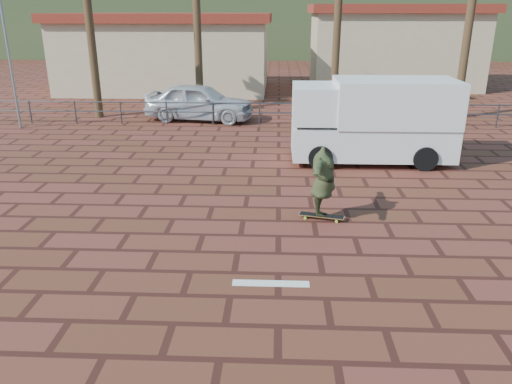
% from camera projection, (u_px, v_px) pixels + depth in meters
% --- Properties ---
extents(ground, '(120.00, 120.00, 0.00)m').
position_uv_depth(ground, '(238.00, 253.00, 10.21)').
color(ground, maroon).
rests_on(ground, ground).
extents(paint_stripe, '(1.40, 0.22, 0.01)m').
position_uv_depth(paint_stripe, '(271.00, 283.00, 9.06)').
color(paint_stripe, white).
rests_on(paint_stripe, ground).
extents(guardrail, '(24.06, 0.06, 1.00)m').
position_uv_depth(guardrail, '(259.00, 110.00, 21.24)').
color(guardrail, '#47494F').
rests_on(guardrail, ground).
extents(flagpole, '(1.30, 0.10, 8.00)m').
position_uv_depth(flagpole, '(5.00, 11.00, 19.34)').
color(flagpole, gray).
rests_on(flagpole, ground).
extents(building_west, '(12.60, 7.60, 4.50)m').
position_uv_depth(building_west, '(167.00, 52.00, 30.31)').
color(building_west, beige).
rests_on(building_west, ground).
extents(building_east, '(10.60, 6.60, 5.00)m').
position_uv_depth(building_east, '(393.00, 46.00, 31.53)').
color(building_east, beige).
rests_on(building_east, ground).
extents(hill_front, '(70.00, 18.00, 6.00)m').
position_uv_depth(hill_front, '(272.00, 26.00, 56.09)').
color(hill_front, '#384C28').
rests_on(hill_front, ground).
extents(hill_back, '(35.00, 14.00, 8.00)m').
position_uv_depth(hill_back, '(97.00, 16.00, 62.28)').
color(hill_back, '#384C28').
rests_on(hill_back, ground).
extents(longboard, '(1.10, 0.48, 0.11)m').
position_uv_depth(longboard, '(321.00, 216.00, 11.81)').
color(longboard, olive).
rests_on(longboard, ground).
extents(skateboarder, '(0.88, 2.12, 1.67)m').
position_uv_depth(skateboarder, '(323.00, 182.00, 11.51)').
color(skateboarder, '#323A1F').
rests_on(skateboarder, longboard).
extents(campervan, '(5.11, 2.26, 2.64)m').
position_uv_depth(campervan, '(374.00, 119.00, 15.96)').
color(campervan, white).
rests_on(campervan, ground).
extents(car_silver, '(5.04, 2.64, 1.64)m').
position_uv_depth(car_silver, '(200.00, 102.00, 22.24)').
color(car_silver, silver).
rests_on(car_silver, ground).
extents(car_white, '(4.89, 3.14, 1.52)m').
position_uv_depth(car_white, '(387.00, 92.00, 25.17)').
color(car_white, silver).
rests_on(car_white, ground).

